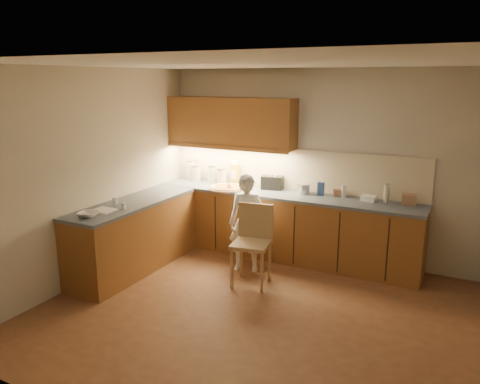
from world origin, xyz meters
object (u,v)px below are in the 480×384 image
(wooden_chair, at_px, (253,238))
(toaster, at_px, (272,183))
(pizza_on_board, at_px, (227,188))
(child, at_px, (247,223))
(oil_jug, at_px, (235,173))

(wooden_chair, relative_size, toaster, 2.99)
(pizza_on_board, distance_m, child, 0.83)
(pizza_on_board, relative_size, child, 0.40)
(pizza_on_board, height_order, child, child)
(pizza_on_board, relative_size, wooden_chair, 0.53)
(pizza_on_board, relative_size, oil_jug, 1.42)
(pizza_on_board, bearing_deg, oil_jug, 97.14)
(pizza_on_board, xyz_separation_m, oil_jug, (-0.04, 0.33, 0.14))
(pizza_on_board, xyz_separation_m, child, (0.58, -0.52, -0.30))
(wooden_chair, height_order, toaster, toaster)
(pizza_on_board, height_order, oil_jug, oil_jug)
(wooden_chair, bearing_deg, oil_jug, 117.22)
(pizza_on_board, distance_m, oil_jug, 0.36)
(wooden_chair, bearing_deg, toaster, 92.47)
(pizza_on_board, bearing_deg, wooden_chair, -45.31)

